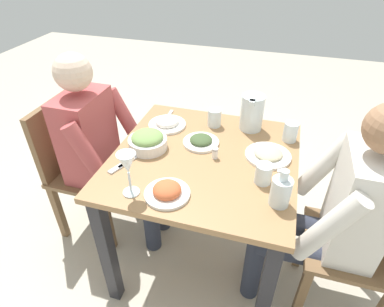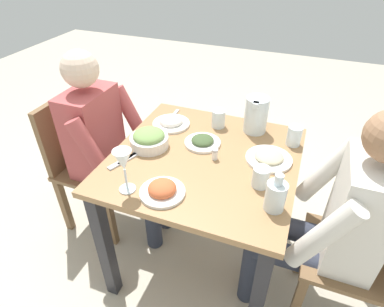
{
  "view_description": "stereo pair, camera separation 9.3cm",
  "coord_description": "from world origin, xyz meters",
  "px_view_note": "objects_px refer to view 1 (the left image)",
  "views": [
    {
      "loc": [
        -1.19,
        -0.29,
        1.65
      ],
      "look_at": [
        -0.01,
        0.06,
        0.76
      ],
      "focal_mm": 29.94,
      "sensor_mm": 36.0,
      "label": 1
    },
    {
      "loc": [
        -1.16,
        -0.38,
        1.65
      ],
      "look_at": [
        -0.01,
        0.06,
        0.76
      ],
      "focal_mm": 29.94,
      "sensor_mm": 36.0,
      "label": 2
    }
  ],
  "objects_px": {
    "chair_far": "(77,162)",
    "water_glass_far_left": "(264,174)",
    "chair_near": "(372,243)",
    "diner_near": "(333,210)",
    "plate_beans": "(268,154)",
    "diner_far": "(104,148)",
    "plate_yoghurt": "(167,123)",
    "oil_carafe": "(280,193)",
    "dining_table": "(204,178)",
    "water_pitcher": "(252,112)",
    "plate_rice_curry": "(167,191)",
    "salad_bowl": "(148,141)",
    "water_glass_by_pitcher": "(290,132)",
    "water_glass_far_right": "(214,118)",
    "plate_dolmas": "(201,141)",
    "salt_shaker": "(215,153)",
    "wine_glass": "(127,165)"
  },
  "relations": [
    {
      "from": "chair_far",
      "to": "water_glass_far_left",
      "type": "relative_size",
      "value": 9.58
    },
    {
      "from": "chair_near",
      "to": "diner_near",
      "type": "bearing_deg",
      "value": 90.0
    },
    {
      "from": "plate_beans",
      "to": "diner_far",
      "type": "bearing_deg",
      "value": 90.51
    },
    {
      "from": "plate_yoghurt",
      "to": "oil_carafe",
      "type": "distance_m",
      "value": 0.76
    },
    {
      "from": "chair_near",
      "to": "plate_beans",
      "type": "height_order",
      "value": "chair_near"
    },
    {
      "from": "dining_table",
      "to": "water_pitcher",
      "type": "height_order",
      "value": "water_pitcher"
    },
    {
      "from": "plate_yoghurt",
      "to": "plate_rice_curry",
      "type": "xyz_separation_m",
      "value": [
        -0.52,
        -0.19,
        0.0
      ]
    },
    {
      "from": "oil_carafe",
      "to": "diner_far",
      "type": "bearing_deg",
      "value": 72.86
    },
    {
      "from": "water_glass_far_left",
      "to": "oil_carafe",
      "type": "height_order",
      "value": "oil_carafe"
    },
    {
      "from": "chair_far",
      "to": "dining_table",
      "type": "bearing_deg",
      "value": -95.14
    },
    {
      "from": "water_pitcher",
      "to": "water_glass_far_left",
      "type": "height_order",
      "value": "water_pitcher"
    },
    {
      "from": "chair_far",
      "to": "salad_bowl",
      "type": "relative_size",
      "value": 4.57
    },
    {
      "from": "plate_rice_curry",
      "to": "water_glass_far_left",
      "type": "distance_m",
      "value": 0.41
    },
    {
      "from": "salad_bowl",
      "to": "chair_near",
      "type": "bearing_deg",
      "value": -92.87
    },
    {
      "from": "water_glass_by_pitcher",
      "to": "plate_beans",
      "type": "bearing_deg",
      "value": 153.25
    },
    {
      "from": "chair_far",
      "to": "plate_yoghurt",
      "type": "distance_m",
      "value": 0.62
    },
    {
      "from": "chair_near",
      "to": "water_glass_far_right",
      "type": "xyz_separation_m",
      "value": [
        0.36,
        0.83,
        0.31
      ]
    },
    {
      "from": "diner_near",
      "to": "water_glass_by_pitcher",
      "type": "distance_m",
      "value": 0.43
    },
    {
      "from": "chair_near",
      "to": "chair_far",
      "type": "relative_size",
      "value": 1.0
    },
    {
      "from": "chair_near",
      "to": "water_glass_far_right",
      "type": "height_order",
      "value": "chair_near"
    },
    {
      "from": "plate_dolmas",
      "to": "plate_beans",
      "type": "xyz_separation_m",
      "value": [
        -0.02,
        -0.33,
        -0.0
      ]
    },
    {
      "from": "chair_far",
      "to": "oil_carafe",
      "type": "bearing_deg",
      "value": -104.27
    },
    {
      "from": "salad_bowl",
      "to": "salt_shaker",
      "type": "distance_m",
      "value": 0.33
    },
    {
      "from": "salad_bowl",
      "to": "salt_shaker",
      "type": "height_order",
      "value": "salad_bowl"
    },
    {
      "from": "plate_dolmas",
      "to": "water_glass_by_pitcher",
      "type": "relative_size",
      "value": 1.81
    },
    {
      "from": "diner_near",
      "to": "water_pitcher",
      "type": "distance_m",
      "value": 0.62
    },
    {
      "from": "chair_near",
      "to": "wine_glass",
      "type": "xyz_separation_m",
      "value": [
        -0.26,
        1.03,
        0.41
      ]
    },
    {
      "from": "plate_dolmas",
      "to": "plate_rice_curry",
      "type": "xyz_separation_m",
      "value": [
        -0.4,
        0.03,
        0.0
      ]
    },
    {
      "from": "diner_near",
      "to": "plate_dolmas",
      "type": "bearing_deg",
      "value": 75.52
    },
    {
      "from": "chair_far",
      "to": "diner_near",
      "type": "distance_m",
      "value": 1.42
    },
    {
      "from": "diner_near",
      "to": "water_glass_far_left",
      "type": "bearing_deg",
      "value": 97.58
    },
    {
      "from": "salad_bowl",
      "to": "water_glass_far_left",
      "type": "bearing_deg",
      "value": -99.66
    },
    {
      "from": "plate_yoghurt",
      "to": "oil_carafe",
      "type": "bearing_deg",
      "value": -124.89
    },
    {
      "from": "dining_table",
      "to": "salad_bowl",
      "type": "height_order",
      "value": "salad_bowl"
    },
    {
      "from": "water_glass_by_pitcher",
      "to": "salt_shaker",
      "type": "distance_m",
      "value": 0.41
    },
    {
      "from": "chair_far",
      "to": "plate_yoghurt",
      "type": "bearing_deg",
      "value": -75.21
    },
    {
      "from": "diner_near",
      "to": "plate_rice_curry",
      "type": "distance_m",
      "value": 0.73
    },
    {
      "from": "salad_bowl",
      "to": "salt_shaker",
      "type": "relative_size",
      "value": 3.49
    },
    {
      "from": "plate_beans",
      "to": "water_glass_far_left",
      "type": "relative_size",
      "value": 2.39
    },
    {
      "from": "wine_glass",
      "to": "plate_yoghurt",
      "type": "bearing_deg",
      "value": 4.68
    },
    {
      "from": "diner_near",
      "to": "plate_beans",
      "type": "bearing_deg",
      "value": 64.48
    },
    {
      "from": "water_pitcher",
      "to": "water_glass_far_right",
      "type": "relative_size",
      "value": 1.98
    },
    {
      "from": "chair_near",
      "to": "wine_glass",
      "type": "height_order",
      "value": "wine_glass"
    },
    {
      "from": "plate_rice_curry",
      "to": "salt_shaker",
      "type": "bearing_deg",
      "value": -22.45
    },
    {
      "from": "plate_rice_curry",
      "to": "salad_bowl",
      "type": "bearing_deg",
      "value": 35.47
    },
    {
      "from": "diner_near",
      "to": "plate_rice_curry",
      "type": "xyz_separation_m",
      "value": [
        -0.23,
        0.68,
        0.14
      ]
    },
    {
      "from": "chair_near",
      "to": "water_pitcher",
      "type": "height_order",
      "value": "water_pitcher"
    },
    {
      "from": "water_glass_far_right",
      "to": "water_glass_far_left",
      "type": "xyz_separation_m",
      "value": [
        -0.4,
        -0.31,
        -0.0
      ]
    },
    {
      "from": "plate_yoghurt",
      "to": "salt_shaker",
      "type": "relative_size",
      "value": 3.75
    },
    {
      "from": "oil_carafe",
      "to": "water_glass_far_left",
      "type": "bearing_deg",
      "value": 33.8
    }
  ]
}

